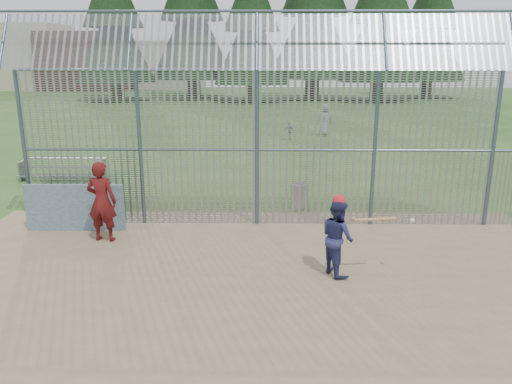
{
  "coord_description": "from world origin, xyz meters",
  "views": [
    {
      "loc": [
        0.17,
        -9.07,
        4.36
      ],
      "look_at": [
        0.0,
        2.0,
        1.3
      ],
      "focal_mm": 35.0,
      "sensor_mm": 36.0,
      "label": 1
    }
  ],
  "objects_px": {
    "batter": "(337,237)",
    "onlooker": "(102,201)",
    "dugout_wall": "(75,208)",
    "trash_can": "(299,196)",
    "bleacher": "(63,168)"
  },
  "relations": [
    {
      "from": "batter",
      "to": "onlooker",
      "type": "bearing_deg",
      "value": 47.3
    },
    {
      "from": "dugout_wall",
      "to": "trash_can",
      "type": "bearing_deg",
      "value": 18.81
    },
    {
      "from": "batter",
      "to": "trash_can",
      "type": "height_order",
      "value": "batter"
    },
    {
      "from": "onlooker",
      "to": "trash_can",
      "type": "relative_size",
      "value": 2.38
    },
    {
      "from": "trash_can",
      "to": "batter",
      "type": "bearing_deg",
      "value": -84.24
    },
    {
      "from": "dugout_wall",
      "to": "onlooker",
      "type": "relative_size",
      "value": 1.28
    },
    {
      "from": "trash_can",
      "to": "onlooker",
      "type": "bearing_deg",
      "value": -151.3
    },
    {
      "from": "batter",
      "to": "trash_can",
      "type": "bearing_deg",
      "value": -18.13
    },
    {
      "from": "dugout_wall",
      "to": "onlooker",
      "type": "xyz_separation_m",
      "value": [
        0.93,
        -0.69,
        0.37
      ]
    },
    {
      "from": "dugout_wall",
      "to": "batter",
      "type": "relative_size",
      "value": 1.59
    },
    {
      "from": "onlooker",
      "to": "bleacher",
      "type": "bearing_deg",
      "value": -53.48
    },
    {
      "from": "batter",
      "to": "trash_can",
      "type": "relative_size",
      "value": 1.91
    },
    {
      "from": "batter",
      "to": "trash_can",
      "type": "xyz_separation_m",
      "value": [
        -0.45,
        4.49,
        -0.42
      ]
    },
    {
      "from": "dugout_wall",
      "to": "batter",
      "type": "xyz_separation_m",
      "value": [
        6.27,
        -2.51,
        0.18
      ]
    },
    {
      "from": "trash_can",
      "to": "dugout_wall",
      "type": "bearing_deg",
      "value": -161.19
    }
  ]
}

